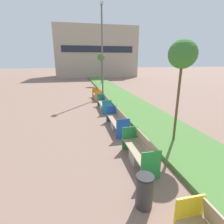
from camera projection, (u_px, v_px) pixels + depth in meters
planter_grass_strip at (144, 114)px, 11.24m from camera, size 2.80×120.00×0.18m
building_backdrop at (96, 53)px, 37.95m from camera, size 16.68×7.93×10.08m
bench_green_frame at (140, 152)px, 6.03m from camera, size 0.65×2.00×0.94m
bench_blue_frame at (117, 122)px, 8.98m from camera, size 0.65×2.45×0.94m
bench_teal_frame at (104, 105)px, 12.56m from camera, size 0.65×2.35×0.94m
bench_orange_frame at (97, 95)px, 16.07m from camera, size 0.65×2.02×0.94m
litter_bin at (144, 191)px, 4.15m from camera, size 0.43×0.43×0.85m
street_lamp_post at (102, 49)px, 15.54m from camera, size 0.24×0.44×8.11m
sapling_tree_near at (183, 56)px, 6.50m from camera, size 1.07×1.07×4.18m
sapling_tree_far at (101, 58)px, 24.53m from camera, size 1.06×1.06×4.40m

